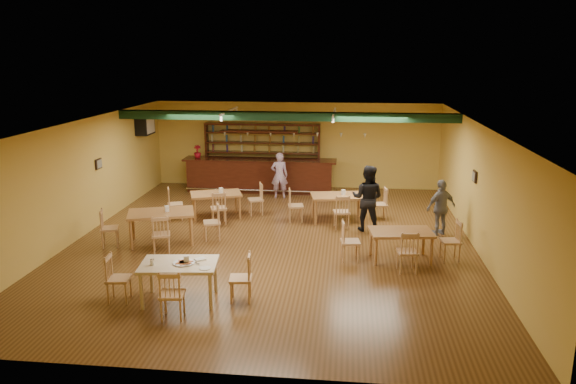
# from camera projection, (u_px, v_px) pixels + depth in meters

# --- Properties ---
(floor) EXTENTS (12.00, 12.00, 0.00)m
(floor) POSITION_uv_depth(u_px,v_px,m) (273.00, 241.00, 13.97)
(floor) COLOR #523517
(floor) RESTS_ON ground
(ceiling_beam) EXTENTS (10.00, 0.30, 0.25)m
(ceiling_beam) POSITION_uv_depth(u_px,v_px,m) (285.00, 116.00, 15.96)
(ceiling_beam) COLOR black
(ceiling_beam) RESTS_ON ceiling
(track_rail_left) EXTENTS (0.05, 2.50, 0.05)m
(track_rail_left) POSITION_uv_depth(u_px,v_px,m) (229.00, 111.00, 16.72)
(track_rail_left) COLOR white
(track_rail_left) RESTS_ON ceiling
(track_rail_right) EXTENTS (0.05, 2.50, 0.05)m
(track_rail_right) POSITION_uv_depth(u_px,v_px,m) (334.00, 112.00, 16.38)
(track_rail_right) COLOR white
(track_rail_right) RESTS_ON ceiling
(ac_unit) EXTENTS (0.34, 0.70, 0.48)m
(ac_unit) POSITION_uv_depth(u_px,v_px,m) (145.00, 126.00, 17.95)
(ac_unit) COLOR white
(ac_unit) RESTS_ON wall_left
(picture_left) EXTENTS (0.04, 0.34, 0.28)m
(picture_left) POSITION_uv_depth(u_px,v_px,m) (98.00, 164.00, 15.05)
(picture_left) COLOR black
(picture_left) RESTS_ON wall_left
(picture_right) EXTENTS (0.04, 0.34, 0.28)m
(picture_right) POSITION_uv_depth(u_px,v_px,m) (475.00, 176.00, 13.50)
(picture_right) COLOR black
(picture_right) RESTS_ON wall_right
(bar_counter) EXTENTS (5.26, 0.85, 1.13)m
(bar_counter) POSITION_uv_depth(u_px,v_px,m) (260.00, 175.00, 18.92)
(bar_counter) COLOR #35130A
(bar_counter) RESTS_ON ground
(back_bar_hutch) EXTENTS (4.07, 0.40, 2.28)m
(back_bar_hutch) POSITION_uv_depth(u_px,v_px,m) (262.00, 156.00, 19.38)
(back_bar_hutch) COLOR #35130A
(back_bar_hutch) RESTS_ON ground
(poinsettia) EXTENTS (0.32, 0.32, 0.44)m
(poinsettia) POSITION_uv_depth(u_px,v_px,m) (197.00, 152.00, 18.96)
(poinsettia) COLOR maroon
(poinsettia) RESTS_ON bar_counter
(dining_table_a) EXTENTS (1.64, 1.29, 0.72)m
(dining_table_a) POSITION_uv_depth(u_px,v_px,m) (216.00, 205.00, 15.96)
(dining_table_a) COLOR #AE743D
(dining_table_a) RESTS_ON ground
(dining_table_b) EXTENTS (1.64, 1.14, 0.75)m
(dining_table_b) POSITION_uv_depth(u_px,v_px,m) (338.00, 208.00, 15.62)
(dining_table_b) COLOR #AE743D
(dining_table_b) RESTS_ON ground
(dining_table_c) EXTENTS (1.83, 1.41, 0.80)m
(dining_table_c) POSITION_uv_depth(u_px,v_px,m) (162.00, 227.00, 13.77)
(dining_table_c) COLOR #AE743D
(dining_table_c) RESTS_ON ground
(dining_table_d) EXTENTS (1.51, 1.02, 0.71)m
(dining_table_d) POSITION_uv_depth(u_px,v_px,m) (400.00, 246.00, 12.60)
(dining_table_d) COLOR #AE743D
(dining_table_d) RESTS_ON ground
(near_table) EXTENTS (1.54, 1.09, 0.77)m
(near_table) POSITION_uv_depth(u_px,v_px,m) (180.00, 282.00, 10.52)
(near_table) COLOR beige
(near_table) RESTS_ON ground
(pizza_tray) EXTENTS (0.42, 0.42, 0.01)m
(pizza_tray) POSITION_uv_depth(u_px,v_px,m) (184.00, 263.00, 10.41)
(pizza_tray) COLOR silver
(pizza_tray) RESTS_ON near_table
(parmesan_shaker) EXTENTS (0.08, 0.08, 0.11)m
(parmesan_shaker) POSITION_uv_depth(u_px,v_px,m) (152.00, 262.00, 10.31)
(parmesan_shaker) COLOR #EAE5C6
(parmesan_shaker) RESTS_ON near_table
(napkin_stack) EXTENTS (0.25, 0.24, 0.03)m
(napkin_stack) POSITION_uv_depth(u_px,v_px,m) (200.00, 259.00, 10.58)
(napkin_stack) COLOR white
(napkin_stack) RESTS_ON near_table
(pizza_server) EXTENTS (0.32, 0.23, 0.00)m
(pizza_server) POSITION_uv_depth(u_px,v_px,m) (193.00, 262.00, 10.44)
(pizza_server) COLOR silver
(pizza_server) RESTS_ON pizza_tray
(side_plate) EXTENTS (0.24, 0.24, 0.01)m
(side_plate) POSITION_uv_depth(u_px,v_px,m) (205.00, 268.00, 10.16)
(side_plate) COLOR white
(side_plate) RESTS_ON near_table
(patron_bar) EXTENTS (0.60, 0.43, 1.52)m
(patron_bar) POSITION_uv_depth(u_px,v_px,m) (279.00, 175.00, 17.99)
(patron_bar) COLOR #844DA8
(patron_bar) RESTS_ON ground
(patron_right_a) EXTENTS (1.01, 0.87, 1.78)m
(patron_right_a) POSITION_uv_depth(u_px,v_px,m) (368.00, 198.00, 14.64)
(patron_right_a) COLOR black
(patron_right_a) RESTS_ON ground
(patron_right_b) EXTENTS (0.94, 0.74, 1.48)m
(patron_right_b) POSITION_uv_depth(u_px,v_px,m) (441.00, 207.00, 14.31)
(patron_right_b) COLOR slate
(patron_right_b) RESTS_ON ground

